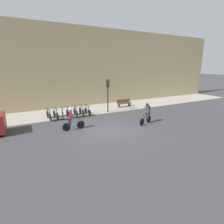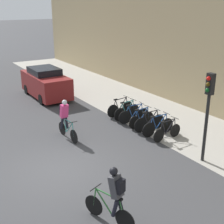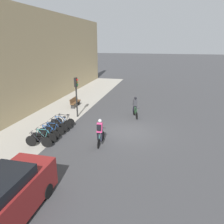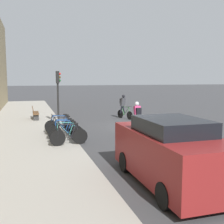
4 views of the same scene
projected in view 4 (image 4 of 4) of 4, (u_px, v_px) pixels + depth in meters
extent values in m
plane|color=#3D3D3F|center=(142.00, 126.00, 17.13)|extent=(200.00, 200.00, 0.00)
cube|color=#A39E93|center=(27.00, 132.00, 15.19)|extent=(44.00, 4.50, 0.01)
cylinder|color=black|center=(131.00, 127.00, 15.02)|extent=(0.61, 0.06, 0.61)
cylinder|color=black|center=(140.00, 131.00, 13.98)|extent=(0.61, 0.06, 0.61)
cylinder|color=teal|center=(134.00, 123.00, 14.63)|extent=(0.61, 0.06, 0.62)
cylinder|color=teal|center=(137.00, 125.00, 14.25)|extent=(0.28, 0.05, 0.58)
cylinder|color=teal|center=(135.00, 118.00, 14.49)|extent=(0.82, 0.07, 0.07)
cylinder|color=teal|center=(138.00, 130.00, 14.19)|extent=(0.45, 0.05, 0.05)
cylinder|color=teal|center=(139.00, 125.00, 14.04)|extent=(0.23, 0.04, 0.56)
cylinder|color=teal|center=(131.00, 122.00, 14.95)|extent=(0.13, 0.04, 0.59)
cylinder|color=black|center=(132.00, 116.00, 14.86)|extent=(0.04, 0.46, 0.03)
cube|color=black|center=(138.00, 119.00, 14.10)|extent=(0.20, 0.09, 0.06)
cube|color=#DB3875|center=(137.00, 112.00, 14.15)|extent=(0.33, 0.33, 0.63)
sphere|color=silver|center=(137.00, 104.00, 14.18)|extent=(0.23, 0.23, 0.22)
cylinder|color=black|center=(140.00, 123.00, 14.21)|extent=(0.28, 0.12, 0.56)
cylinder|color=black|center=(136.00, 124.00, 14.14)|extent=(0.24, 0.12, 0.56)
cube|color=black|center=(139.00, 111.00, 14.01)|extent=(0.15, 0.26, 0.36)
cylinder|color=black|center=(130.00, 115.00, 19.83)|extent=(0.58, 0.24, 0.61)
cylinder|color=black|center=(120.00, 114.00, 20.67)|extent=(0.58, 0.24, 0.61)
cylinder|color=#2D6B33|center=(126.00, 111.00, 20.08)|extent=(0.56, 0.24, 0.62)
cylinder|color=#2D6B33|center=(123.00, 111.00, 20.40)|extent=(0.27, 0.13, 0.58)
cylinder|color=#2D6B33|center=(125.00, 107.00, 20.14)|extent=(0.75, 0.31, 0.07)
cylinder|color=#2D6B33|center=(122.00, 114.00, 20.50)|extent=(0.41, 0.18, 0.05)
cylinder|color=#2D6B33|center=(121.00, 110.00, 20.56)|extent=(0.22, 0.11, 0.56)
cylinder|color=#2D6B33|center=(129.00, 111.00, 19.83)|extent=(0.13, 0.08, 0.59)
cylinder|color=black|center=(129.00, 107.00, 19.82)|extent=(0.19, 0.44, 0.03)
cube|color=black|center=(122.00, 106.00, 20.45)|extent=(0.22, 0.14, 0.06)
cube|color=#3D3D42|center=(123.00, 102.00, 20.33)|extent=(0.41, 0.41, 0.63)
sphere|color=black|center=(124.00, 96.00, 20.22)|extent=(0.28, 0.28, 0.22)
cylinder|color=black|center=(121.00, 110.00, 20.37)|extent=(0.30, 0.20, 0.56)
cylinder|color=black|center=(124.00, 109.00, 20.50)|extent=(0.26, 0.19, 0.56)
cube|color=black|center=(122.00, 101.00, 20.44)|extent=(0.22, 0.29, 0.36)
cylinder|color=black|center=(58.00, 138.00, 12.09)|extent=(0.10, 0.70, 0.70)
cylinder|color=black|center=(80.00, 136.00, 12.47)|extent=(0.10, 0.70, 0.70)
cylinder|color=black|center=(65.00, 131.00, 12.18)|extent=(0.09, 0.55, 0.62)
cylinder|color=black|center=(74.00, 131.00, 12.32)|extent=(0.07, 0.26, 0.58)
cylinder|color=black|center=(68.00, 125.00, 12.19)|extent=(0.11, 0.74, 0.07)
cylinder|color=black|center=(76.00, 137.00, 12.39)|extent=(0.07, 0.40, 0.05)
cylinder|color=black|center=(78.00, 130.00, 12.40)|extent=(0.05, 0.21, 0.56)
cylinder|color=black|center=(58.00, 132.00, 12.07)|extent=(0.05, 0.12, 0.58)
cylinder|color=black|center=(59.00, 124.00, 12.04)|extent=(0.46, 0.07, 0.03)
cube|color=black|center=(76.00, 124.00, 12.33)|extent=(0.10, 0.21, 0.06)
cylinder|color=black|center=(56.00, 136.00, 12.66)|extent=(0.11, 0.69, 0.69)
cylinder|color=black|center=(77.00, 134.00, 13.05)|extent=(0.11, 0.69, 0.69)
cylinder|color=teal|center=(64.00, 129.00, 12.76)|extent=(0.10, 0.54, 0.62)
cylinder|color=teal|center=(71.00, 129.00, 12.90)|extent=(0.07, 0.26, 0.58)
cylinder|color=teal|center=(66.00, 123.00, 12.77)|extent=(0.12, 0.73, 0.07)
cylinder|color=teal|center=(73.00, 134.00, 12.97)|extent=(0.08, 0.39, 0.05)
cylinder|color=teal|center=(75.00, 128.00, 12.98)|extent=(0.06, 0.21, 0.56)
cylinder|color=teal|center=(57.00, 129.00, 12.64)|extent=(0.05, 0.12, 0.58)
cylinder|color=black|center=(58.00, 122.00, 12.62)|extent=(0.46, 0.08, 0.03)
cube|color=black|center=(74.00, 122.00, 12.91)|extent=(0.10, 0.21, 0.06)
cylinder|color=black|center=(55.00, 133.00, 13.35)|extent=(0.13, 0.68, 0.68)
cylinder|color=black|center=(76.00, 132.00, 13.51)|extent=(0.13, 0.68, 0.68)
cylinder|color=#1E478C|center=(62.00, 127.00, 13.37)|extent=(0.12, 0.55, 0.62)
cylinder|color=#1E478C|center=(70.00, 127.00, 13.43)|extent=(0.08, 0.26, 0.58)
cylinder|color=#1E478C|center=(64.00, 121.00, 13.35)|extent=(0.14, 0.74, 0.07)
cylinder|color=#1E478C|center=(72.00, 132.00, 13.48)|extent=(0.09, 0.40, 0.05)
cylinder|color=#1E478C|center=(74.00, 127.00, 13.46)|extent=(0.06, 0.21, 0.56)
cylinder|color=#1E478C|center=(55.00, 127.00, 13.32)|extent=(0.05, 0.12, 0.58)
cylinder|color=black|center=(56.00, 120.00, 13.29)|extent=(0.46, 0.09, 0.03)
cube|color=black|center=(72.00, 120.00, 13.41)|extent=(0.11, 0.21, 0.06)
cylinder|color=black|center=(54.00, 131.00, 13.83)|extent=(0.10, 0.62, 0.62)
cylinder|color=black|center=(73.00, 130.00, 14.19)|extent=(0.10, 0.62, 0.62)
cylinder|color=#1E478C|center=(61.00, 125.00, 13.92)|extent=(0.09, 0.53, 0.62)
cylinder|color=#1E478C|center=(68.00, 125.00, 14.06)|extent=(0.06, 0.25, 0.58)
cylinder|color=#1E478C|center=(63.00, 120.00, 13.93)|extent=(0.11, 0.71, 0.07)
cylinder|color=#1E478C|center=(69.00, 130.00, 14.12)|extent=(0.07, 0.39, 0.05)
cylinder|color=#1E478C|center=(71.00, 125.00, 14.13)|extent=(0.05, 0.21, 0.56)
cylinder|color=#1E478C|center=(55.00, 126.00, 13.81)|extent=(0.05, 0.12, 0.58)
cylinder|color=black|center=(55.00, 119.00, 13.78)|extent=(0.46, 0.07, 0.03)
cube|color=black|center=(70.00, 119.00, 14.06)|extent=(0.10, 0.21, 0.06)
cylinder|color=black|center=(53.00, 128.00, 14.47)|extent=(0.08, 0.70, 0.70)
cylinder|color=black|center=(72.00, 128.00, 14.69)|extent=(0.08, 0.70, 0.70)
cylinder|color=black|center=(59.00, 123.00, 14.51)|extent=(0.08, 0.54, 0.62)
cylinder|color=black|center=(66.00, 123.00, 14.60)|extent=(0.06, 0.26, 0.58)
cylinder|color=black|center=(61.00, 117.00, 14.50)|extent=(0.09, 0.73, 0.07)
cylinder|color=black|center=(68.00, 128.00, 14.65)|extent=(0.06, 0.40, 0.05)
cylinder|color=black|center=(70.00, 122.00, 14.64)|extent=(0.05, 0.21, 0.56)
cylinder|color=black|center=(53.00, 123.00, 14.45)|extent=(0.04, 0.12, 0.58)
cylinder|color=black|center=(54.00, 116.00, 14.42)|extent=(0.46, 0.06, 0.03)
cube|color=black|center=(68.00, 116.00, 14.58)|extent=(0.09, 0.20, 0.06)
cylinder|color=black|center=(51.00, 127.00, 15.02)|extent=(0.05, 0.69, 0.69)
cylinder|color=black|center=(71.00, 126.00, 15.30)|extent=(0.05, 0.69, 0.69)
cylinder|color=#1E478C|center=(58.00, 121.00, 15.08)|extent=(0.05, 0.57, 0.62)
cylinder|color=#1E478C|center=(65.00, 121.00, 15.19)|extent=(0.05, 0.27, 0.58)
cylinder|color=#1E478C|center=(60.00, 116.00, 15.08)|extent=(0.06, 0.77, 0.07)
cylinder|color=#1E478C|center=(67.00, 126.00, 15.24)|extent=(0.04, 0.42, 0.05)
cylinder|color=#1E478C|center=(69.00, 121.00, 15.24)|extent=(0.04, 0.22, 0.56)
cylinder|color=#1E478C|center=(52.00, 121.00, 15.00)|extent=(0.04, 0.12, 0.59)
cylinder|color=black|center=(52.00, 115.00, 14.97)|extent=(0.46, 0.04, 0.03)
cube|color=black|center=(67.00, 115.00, 15.18)|extent=(0.09, 0.20, 0.06)
cylinder|color=black|center=(51.00, 126.00, 15.58)|extent=(0.07, 0.60, 0.60)
cylinder|color=black|center=(69.00, 125.00, 15.91)|extent=(0.07, 0.60, 0.60)
cylinder|color=black|center=(57.00, 120.00, 15.66)|extent=(0.07, 0.55, 0.62)
cylinder|color=black|center=(63.00, 120.00, 15.78)|extent=(0.05, 0.26, 0.58)
cylinder|color=black|center=(59.00, 115.00, 15.66)|extent=(0.08, 0.74, 0.07)
cylinder|color=black|center=(65.00, 125.00, 15.85)|extent=(0.05, 0.40, 0.05)
cylinder|color=black|center=(67.00, 120.00, 15.85)|extent=(0.04, 0.21, 0.56)
cylinder|color=black|center=(51.00, 120.00, 15.56)|extent=(0.04, 0.12, 0.58)
cylinder|color=black|center=(52.00, 115.00, 15.53)|extent=(0.46, 0.05, 0.03)
cube|color=black|center=(65.00, 114.00, 15.78)|extent=(0.09, 0.20, 0.06)
cylinder|color=black|center=(58.00, 98.00, 17.68)|extent=(0.12, 0.12, 3.36)
cube|color=black|center=(58.00, 77.00, 17.53)|extent=(0.26, 0.20, 0.76)
sphere|color=red|center=(60.00, 74.00, 17.54)|extent=(0.15, 0.15, 0.15)
sphere|color=#4C380A|center=(60.00, 77.00, 17.56)|extent=(0.15, 0.15, 0.15)
sphere|color=#0C4719|center=(60.00, 81.00, 17.59)|extent=(0.15, 0.15, 0.15)
cube|color=brown|center=(36.00, 113.00, 20.10)|extent=(1.79, 0.40, 0.08)
cube|color=brown|center=(33.00, 110.00, 20.02)|extent=(1.79, 0.12, 0.40)
cube|color=#2D2D2D|center=(36.00, 117.00, 19.45)|extent=(0.08, 0.36, 0.45)
cube|color=#2D2D2D|center=(36.00, 115.00, 20.81)|extent=(0.08, 0.36, 0.45)
cube|color=maroon|center=(169.00, 155.00, 7.71)|extent=(4.30, 1.78, 1.27)
cube|color=black|center=(172.00, 126.00, 7.51)|extent=(2.06, 1.57, 0.40)
cylinder|color=black|center=(172.00, 158.00, 9.27)|extent=(0.62, 0.20, 0.62)
cylinder|color=black|center=(125.00, 162.00, 8.80)|extent=(0.62, 0.20, 0.62)
cylinder|color=black|center=(165.00, 196.00, 6.27)|extent=(0.62, 0.20, 0.62)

